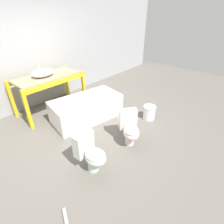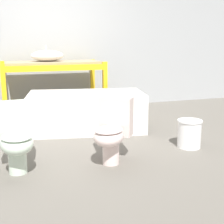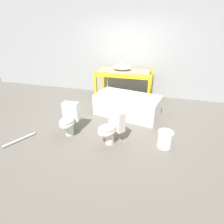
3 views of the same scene
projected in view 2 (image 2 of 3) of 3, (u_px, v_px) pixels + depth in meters
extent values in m
plane|color=#666059|center=(66.00, 138.00, 4.16)|extent=(12.00, 12.00, 0.00)
cube|color=#9EA0A3|center=(43.00, 22.00, 5.59)|extent=(10.80, 0.08, 3.20)
cube|color=yellow|center=(4.00, 95.00, 4.68)|extent=(0.07, 0.07, 0.94)
cube|color=yellow|center=(105.00, 90.00, 5.18)|extent=(0.07, 0.07, 0.94)
cube|color=yellow|center=(4.00, 88.00, 5.39)|extent=(0.07, 0.07, 0.94)
cube|color=yellow|center=(93.00, 84.00, 5.89)|extent=(0.07, 0.07, 0.94)
cube|color=yellow|center=(56.00, 68.00, 4.85)|extent=(1.59, 0.06, 0.09)
cube|color=yellow|center=(49.00, 65.00, 5.55)|extent=(1.59, 0.06, 0.09)
cube|color=#998466|center=(52.00, 62.00, 5.19)|extent=(1.52, 0.70, 0.04)
ellipsoid|color=white|center=(47.00, 56.00, 5.16)|extent=(0.53, 0.40, 0.18)
cylinder|color=silver|center=(46.00, 47.00, 5.23)|extent=(0.02, 0.02, 0.08)
cube|color=white|center=(87.00, 111.00, 4.49)|extent=(1.75, 1.10, 0.55)
cube|color=beige|center=(86.00, 101.00, 4.46)|extent=(1.65, 1.00, 0.23)
cylinder|color=silver|center=(111.00, 153.00, 3.26)|extent=(0.17, 0.17, 0.23)
ellipsoid|color=silver|center=(109.00, 136.00, 3.15)|extent=(0.47, 0.48, 0.21)
ellipsoid|color=#BBA7A3|center=(109.00, 130.00, 3.14)|extent=(0.44, 0.46, 0.03)
cube|color=silver|center=(116.00, 116.00, 3.35)|extent=(0.37, 0.33, 0.42)
cylinder|color=silver|center=(18.00, 162.00, 3.03)|extent=(0.17, 0.17, 0.23)
ellipsoid|color=silver|center=(17.00, 144.00, 2.92)|extent=(0.32, 0.39, 0.21)
ellipsoid|color=#A3B3A3|center=(16.00, 136.00, 2.91)|extent=(0.30, 0.37, 0.03)
cube|color=silver|center=(13.00, 122.00, 3.11)|extent=(0.35, 0.18, 0.42)
cylinder|color=white|center=(189.00, 134.00, 3.76)|extent=(0.28, 0.28, 0.34)
cylinder|color=white|center=(190.00, 121.00, 3.72)|extent=(0.30, 0.30, 0.02)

